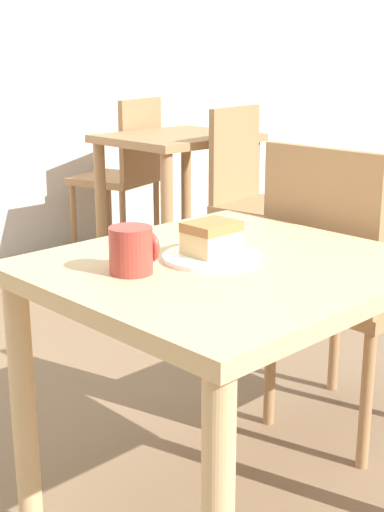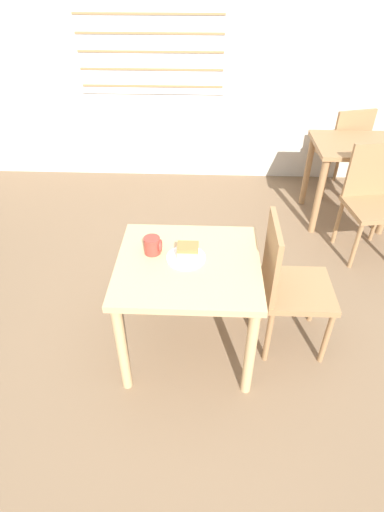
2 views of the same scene
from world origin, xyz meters
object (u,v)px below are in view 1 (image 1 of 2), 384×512
object	(u,v)px
chair_near_window	(341,282)
plate	(211,257)
dining_table_near	(225,311)
coffee_mug	(132,250)
cake_slice	(212,237)
dining_table_far	(177,164)
chair_far_corner	(255,195)
chair_far_opposite	(124,171)

from	to	relation	value
chair_near_window	plate	bearing A→B (deg)	94.83
dining_table_near	coffee_mug	world-z (taller)	coffee_mug
dining_table_near	cake_slice	bearing A→B (deg)	94.72
dining_table_far	plate	xyz separation A→B (m)	(-1.41, -1.64, 0.12)
dining_table_far	chair_far_corner	size ratio (longest dim) A/B	0.83
chair_near_window	plate	distance (m)	0.66
chair_far_corner	coffee_mug	world-z (taller)	chair_far_corner
dining_table_near	cake_slice	xyz separation A→B (m)	(-0.00, 0.04, 0.17)
chair_far_corner	plate	world-z (taller)	chair_far_corner
chair_near_window	plate	size ratio (longest dim) A/B	4.10
chair_far_opposite	coffee_mug	xyz separation A→B (m)	(-1.66, -2.10, 0.26)
plate	cake_slice	xyz separation A→B (m)	(0.01, 0.01, 0.04)
chair_far_corner	plate	xyz separation A→B (m)	(-1.45, -1.13, 0.21)
chair_far_opposite	coffee_mug	distance (m)	2.69
dining_table_far	chair_near_window	distance (m)	1.78
cake_slice	dining_table_far	bearing A→B (deg)	49.20
dining_table_near	plate	xyz separation A→B (m)	(-0.01, 0.03, 0.13)
chair_near_window	chair_far_corner	bearing A→B (deg)	-37.90
chair_far_corner	chair_far_opposite	bearing A→B (deg)	80.36
dining_table_near	plate	size ratio (longest dim) A/B	3.63
chair_far_opposite	cake_slice	size ratio (longest dim) A/B	7.69
cake_slice	coffee_mug	xyz separation A→B (m)	(-0.20, 0.04, 0.00)
plate	chair_near_window	bearing A→B (deg)	4.83
dining_table_far	chair_far_opposite	world-z (taller)	chair_far_opposite
chair_far_corner	chair_far_opposite	size ratio (longest dim) A/B	1.00
cake_slice	coffee_mug	distance (m)	0.21
chair_far_opposite	cake_slice	xyz separation A→B (m)	(-1.45, -2.14, 0.26)
dining_table_near	chair_near_window	size ratio (longest dim) A/B	0.89
coffee_mug	chair_far_corner	bearing A→B (deg)	33.20
dining_table_far	chair_near_window	bearing A→B (deg)	-116.71
coffee_mug	cake_slice	bearing A→B (deg)	-11.06
dining_table_far	cake_slice	xyz separation A→B (m)	(-1.40, -1.63, 0.16)
dining_table_near	chair_near_window	world-z (taller)	chair_near_window
chair_far_opposite	plate	world-z (taller)	chair_far_opposite
dining_table_far	chair_near_window	size ratio (longest dim) A/B	0.83
dining_table_near	chair_far_opposite	world-z (taller)	chair_far_opposite
dining_table_far	chair_far_corner	world-z (taller)	chair_far_corner
coffee_mug	dining_table_far	bearing A→B (deg)	44.63
coffee_mug	dining_table_near	bearing A→B (deg)	-21.50
chair_far_opposite	plate	size ratio (longest dim) A/B	4.10
chair_far_opposite	cake_slice	bearing A→B (deg)	39.32
dining_table_near	chair_far_corner	bearing A→B (deg)	38.82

